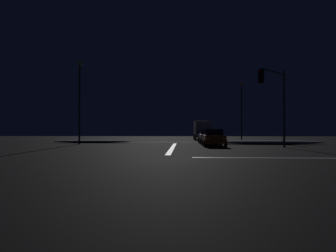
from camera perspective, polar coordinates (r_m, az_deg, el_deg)
The scene contains 12 objects.
ground at distance 15.32m, azimuth -0.34°, elevation -6.49°, with size 120.00×120.00×0.10m, color black.
stop_line_north at distance 24.40m, azimuth 0.93°, elevation -4.32°, with size 0.35×15.69×0.01m.
centre_line_ns at distance 35.98m, azimuth 1.61°, elevation -3.24°, with size 22.00×0.15×0.01m.
snow_bank_left_curb at distance 34.93m, azimuth -15.01°, elevation -2.99°, with size 9.27×1.50×0.35m.
snow_bank_right_curb at distance 31.70m, azimuth 19.60°, elevation -3.10°, with size 11.33×1.50×0.43m.
sedan_orange at distance 26.75m, azimuth 9.07°, elevation -2.30°, with size 2.02×4.33×1.57m.
sedan_white at distance 32.28m, azimuth 8.00°, elevation -2.07°, with size 2.02×4.33×1.57m.
sedan_silver at distance 37.68m, azimuth 7.57°, elevation -1.92°, with size 2.02×4.33×1.57m.
box_truck at distance 45.50m, azimuth 6.87°, elevation -0.62°, with size 2.68×8.28×3.08m.
traffic_signal_ne at distance 25.00m, azimuth 20.64°, elevation 6.10°, with size 2.95×2.95×6.53m.
streetlamp_left_near at distance 32.15m, azimuth -17.29°, elevation 5.69°, with size 0.44×0.44×8.89m.
streetlamp_right_far at distance 47.04m, azimuth 14.49°, elevation 3.76°, with size 0.44×0.44×9.19m.
Camera 1 is at (0.90, -15.23, 1.42)m, focal length 30.43 mm.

